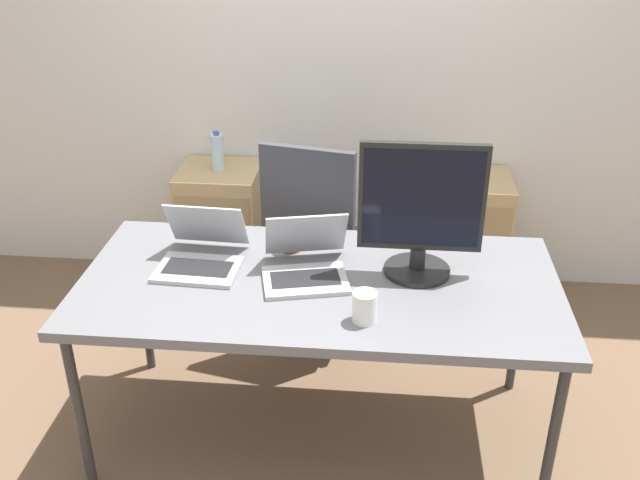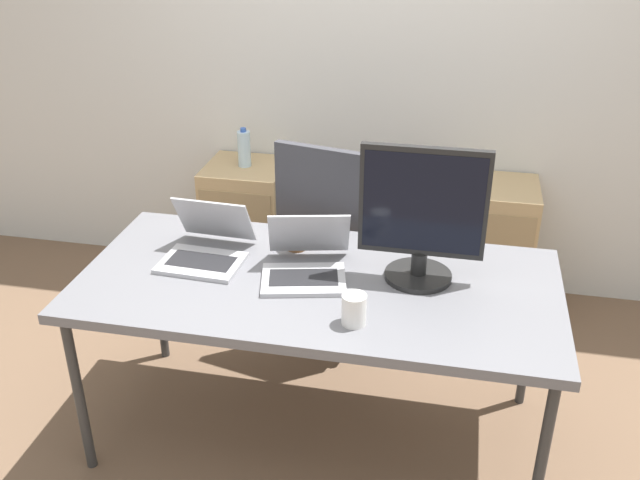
% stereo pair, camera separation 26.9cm
% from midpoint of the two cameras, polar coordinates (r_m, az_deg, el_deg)
% --- Properties ---
extents(ground_plane, '(14.00, 14.00, 0.00)m').
position_cam_midpoint_polar(ground_plane, '(3.18, 2.34, -15.12)').
color(ground_plane, brown).
extents(wall_back, '(10.00, 0.05, 2.60)m').
position_cam_midpoint_polar(wall_back, '(3.85, 6.41, 14.52)').
color(wall_back, silver).
rests_on(wall_back, ground_plane).
extents(desk, '(1.83, 0.88, 0.76)m').
position_cam_midpoint_polar(desk, '(2.75, 2.62, -4.10)').
color(desk, slate).
rests_on(desk, ground_plane).
extents(office_chair, '(0.57, 0.61, 1.08)m').
position_cam_midpoint_polar(office_chair, '(3.56, 3.49, -1.92)').
color(office_chair, '#232326').
rests_on(office_chair, ground_plane).
extents(cabinet_left, '(0.43, 0.42, 0.72)m').
position_cam_midpoint_polar(cabinet_left, '(4.06, -3.91, 1.17)').
color(cabinet_left, tan).
rests_on(cabinet_left, ground_plane).
extents(cabinet_right, '(0.43, 0.42, 0.72)m').
position_cam_midpoint_polar(cabinet_right, '(3.94, 15.34, -0.63)').
color(cabinet_right, tan).
rests_on(cabinet_right, ground_plane).
extents(water_bottle, '(0.07, 0.07, 0.21)m').
position_cam_midpoint_polar(water_bottle, '(3.88, -4.11, 7.27)').
color(water_bottle, silver).
rests_on(water_bottle, cabinet_left).
extents(laptop_left, '(0.36, 0.41, 0.23)m').
position_cam_midpoint_polar(laptop_left, '(2.74, 1.64, -1.96)').
color(laptop_left, '#ADADB2').
rests_on(laptop_left, desk).
extents(laptop_right, '(0.33, 0.36, 0.23)m').
position_cam_midpoint_polar(laptop_right, '(2.87, -6.49, -0.68)').
color(laptop_right, '#ADADB2').
rests_on(laptop_right, desk).
extents(monitor, '(0.47, 0.26, 0.53)m').
position_cam_midpoint_polar(monitor, '(2.66, 11.05, 1.72)').
color(monitor, black).
rests_on(monitor, desk).
extents(coffee_cup_white, '(0.09, 0.09, 0.11)m').
position_cam_midpoint_polar(coffee_cup_white, '(2.45, 5.89, -5.64)').
color(coffee_cup_white, white).
rests_on(coffee_cup_white, desk).
extents(coffee_cup_brown, '(0.09, 0.09, 0.11)m').
position_cam_midpoint_polar(coffee_cup_brown, '(2.92, 0.73, 0.21)').
color(coffee_cup_brown, brown).
rests_on(coffee_cup_brown, desk).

